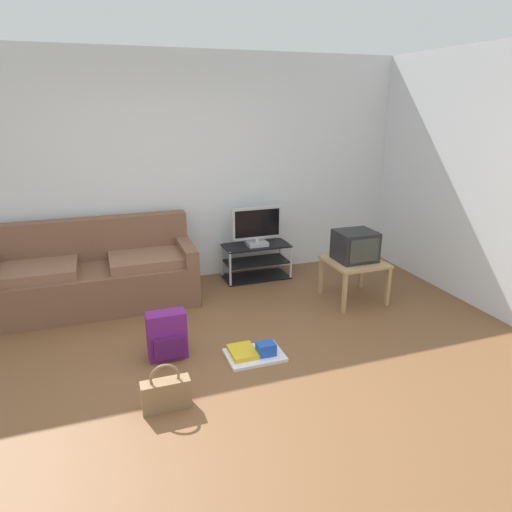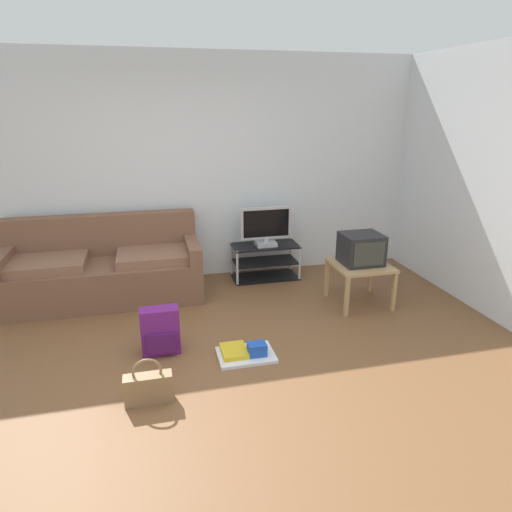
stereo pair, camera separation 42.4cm
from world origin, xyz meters
The scene contains 11 objects.
ground_plane centered at (0.00, 0.00, -0.01)m, with size 9.00×9.80×0.02m, color brown.
wall_back centered at (0.00, 2.45, 1.35)m, with size 9.00×0.10×2.70m, color silver.
wall_right centered at (3.05, 0.84, 1.35)m, with size 0.10×3.60×2.70m, color silver.
couch centered at (-0.89, 1.94, 0.34)m, with size 2.13×0.85×0.91m.
tv_stand centered at (1.03, 2.10, 0.22)m, with size 0.83×0.40×0.44m.
flat_tv centered at (1.03, 2.08, 0.68)m, with size 0.63×0.22×0.48m.
side_table centered at (1.84, 1.10, 0.40)m, with size 0.60×0.60×0.47m.
crt_tv centered at (1.84, 1.12, 0.63)m, with size 0.42×0.38×0.33m.
backpack centered at (-0.34, 0.55, 0.21)m, with size 0.34×0.23×0.43m.
handbag centered at (-0.46, -0.15, 0.13)m, with size 0.35×0.12×0.36m.
floor_tray centered at (0.38, 0.30, 0.04)m, with size 0.50×0.36×0.14m.
Camera 2 is at (-0.37, -3.14, 2.12)m, focal length 31.90 mm.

